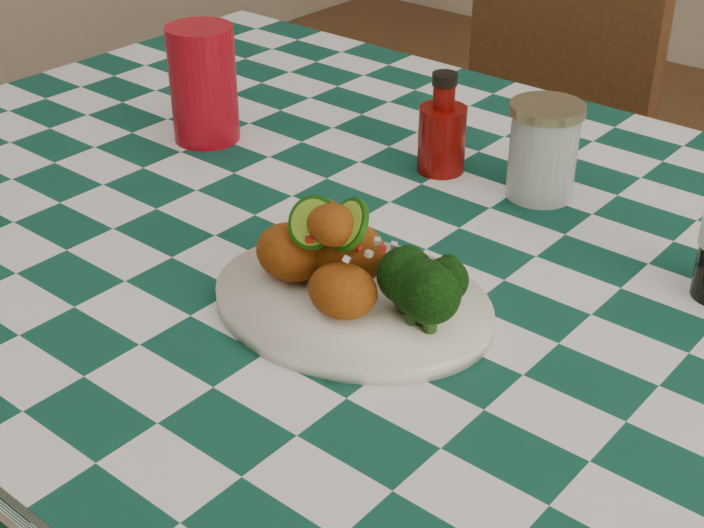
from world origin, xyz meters
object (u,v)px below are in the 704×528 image
Objects in this scene: mason_jar at (543,151)px; fried_chicken_pile at (339,249)px; plate at (352,303)px; ketchup_bottle at (443,123)px; dining_table at (415,506)px; red_tumbler at (203,84)px; wooden_chair_left at (494,200)px.

fried_chicken_pile is at bearing -94.52° from mason_jar.
ketchup_bottle is at bearing 110.76° from plate.
red_tumbler is (-0.42, 0.05, 0.47)m from dining_table.
red_tumbler reaches higher than plate.
wooden_chair_left reaches higher than mason_jar.
mason_jar is at bearing -50.74° from wooden_chair_left.
red_tumbler reaches higher than dining_table.
mason_jar reaches higher than plate.
ketchup_bottle is (-0.12, 0.33, 0.06)m from plate.
ketchup_bottle reaches higher than plate.
dining_table is at bearing 89.78° from fried_chicken_pile.
fried_chicken_pile is 0.16× the size of wooden_chair_left.
dining_table is 0.49m from mason_jar.
wooden_chair_left is at bearing 113.54° from ketchup_bottle.
red_tumbler reaches higher than wooden_chair_left.
fried_chicken_pile is at bearing -26.11° from red_tumbler.
plate is (0.02, -0.15, 0.40)m from dining_table.
mason_jar is at bearing 17.89° from red_tumbler.
ketchup_bottle is at bearing -62.69° from wooden_chair_left.
dining_table is at bearing -60.68° from wooden_chair_left.
mason_jar is (0.03, 0.35, -0.01)m from fried_chicken_pile.
fried_chicken_pile is (-0.02, -0.00, 0.06)m from plate.
plate is 0.06m from fried_chicken_pile.
mason_jar is at bearing 85.48° from fried_chicken_pile.
wooden_chair_left is at bearing 112.50° from plate.
fried_chicken_pile is (-0.00, -0.15, 0.46)m from dining_table.
plate is at bearing -63.73° from wooden_chair_left.
dining_table is at bearing 96.13° from plate.
dining_table is 12.61× the size of ketchup_bottle.
plate is 0.32× the size of wooden_chair_left.
fried_chicken_pile is 0.94× the size of red_tumbler.
ketchup_bottle reaches higher than fried_chicken_pile.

